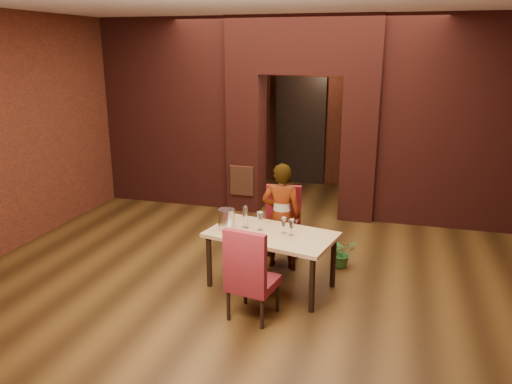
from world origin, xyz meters
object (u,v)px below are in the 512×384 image
(dining_table, at_px, (271,260))
(wine_glass_a, at_px, (260,221))
(wine_glass_b, at_px, (284,225))
(water_bottle, at_px, (245,217))
(person_seated, at_px, (281,216))
(chair_far, at_px, (281,227))
(chair_near, at_px, (253,272))
(wine_bucket, at_px, (226,219))
(potted_plant, at_px, (342,253))
(wine_glass_c, at_px, (292,228))

(dining_table, relative_size, wine_glass_a, 6.55)
(wine_glass_b, xyz_separation_m, water_bottle, (-0.47, 0.06, 0.04))
(person_seated, bearing_deg, water_bottle, 53.35)
(water_bottle, bearing_deg, person_seated, 57.74)
(chair_far, height_order, chair_near, same)
(dining_table, distance_m, wine_bucket, 0.70)
(wine_glass_b, distance_m, potted_plant, 1.12)
(wine_glass_c, height_order, potted_plant, wine_glass_c)
(wine_glass_c, bearing_deg, person_seated, 113.19)
(potted_plant, bearing_deg, person_seated, -165.53)
(wine_glass_c, bearing_deg, dining_table, 176.04)
(chair_near, bearing_deg, chair_far, -78.93)
(chair_far, distance_m, potted_plant, 0.84)
(chair_near, distance_m, wine_glass_c, 0.77)
(chair_far, bearing_deg, water_bottle, -122.93)
(wine_bucket, bearing_deg, potted_plant, 32.06)
(person_seated, relative_size, water_bottle, 5.00)
(person_seated, distance_m, wine_bucket, 0.80)
(dining_table, height_order, chair_near, chair_near)
(wine_glass_c, relative_size, water_bottle, 0.70)
(potted_plant, bearing_deg, water_bottle, -146.95)
(wine_glass_b, xyz_separation_m, wine_glass_c, (0.10, -0.05, 0.00))
(wine_glass_c, relative_size, wine_bucket, 0.80)
(chair_near, bearing_deg, dining_table, -80.91)
(person_seated, xyz_separation_m, wine_bucket, (-0.52, -0.60, 0.11))
(wine_glass_a, distance_m, wine_glass_c, 0.39)
(wine_glass_a, bearing_deg, person_seated, 76.84)
(wine_glass_a, relative_size, wine_bucket, 0.91)
(person_seated, height_order, wine_bucket, person_seated)
(chair_near, height_order, water_bottle, chair_near)
(wine_glass_a, height_order, wine_glass_c, wine_glass_a)
(wine_glass_a, height_order, wine_glass_b, wine_glass_a)
(wine_glass_b, xyz_separation_m, potted_plant, (0.59, 0.75, -0.57))
(wine_glass_b, bearing_deg, wine_glass_c, -24.25)
(wine_glass_a, height_order, wine_bucket, wine_bucket)
(wine_glass_b, bearing_deg, wine_glass_a, 175.56)
(potted_plant, bearing_deg, wine_glass_c, -121.56)
(person_seated, distance_m, wine_glass_a, 0.56)
(chair_near, bearing_deg, wine_glass_c, -99.99)
(dining_table, distance_m, chair_near, 0.72)
(dining_table, xyz_separation_m, chair_near, (-0.01, -0.70, 0.17))
(dining_table, xyz_separation_m, wine_glass_a, (-0.15, 0.05, 0.44))
(wine_glass_b, distance_m, wine_bucket, 0.68)
(wine_bucket, distance_m, water_bottle, 0.22)
(wine_bucket, relative_size, potted_plant, 0.62)
(dining_table, relative_size, potted_plant, 3.73)
(wine_glass_a, bearing_deg, wine_bucket, -171.07)
(wine_glass_b, bearing_deg, person_seated, 105.74)
(wine_glass_c, xyz_separation_m, wine_bucket, (-0.78, 0.01, 0.02))
(chair_near, bearing_deg, water_bottle, -57.58)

